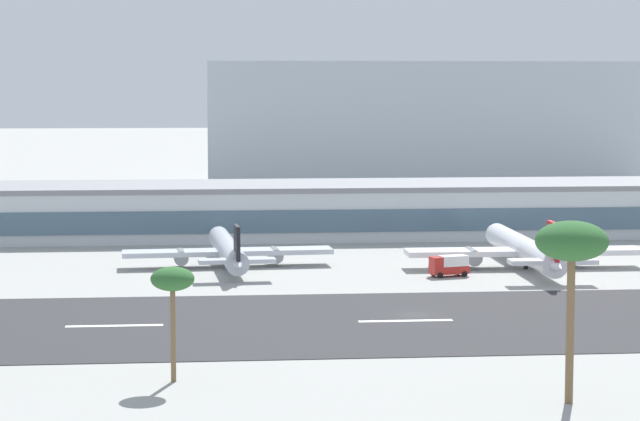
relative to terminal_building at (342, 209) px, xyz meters
name	(u,v)px	position (x,y,z in m)	size (l,w,h in m)	color
ground_plane	(415,315)	(-0.02, -87.74, -5.19)	(1400.00, 1400.00, 0.00)	#9E9E99
runway_strip	(421,321)	(-0.02, -91.88, -5.15)	(800.00, 42.76, 0.08)	#2D2D30
runway_centreline_dash_3	(114,326)	(-38.37, -91.88, -5.11)	(12.00, 1.20, 0.01)	white
runway_centreline_dash_4	(406,321)	(-1.94, -91.88, -5.11)	(12.00, 1.20, 0.01)	white
terminal_building	(342,209)	(0.00, 0.00, 0.00)	(210.80, 25.54, 10.38)	silver
distant_hotel_block	(422,124)	(36.44, 119.76, 12.85)	(124.41, 28.39, 36.09)	#A8B2BC
airliner_black_tail_gate_0	(228,251)	(-23.26, -42.17, -2.47)	(34.59, 40.90, 8.54)	silver
airliner_red_tail_gate_1	(526,250)	(24.70, -48.10, -2.19)	(38.79, 45.14, 9.42)	white
service_box_truck_2	(449,265)	(10.71, -55.24, -3.41)	(6.42, 3.91, 3.25)	#B2231E
palm_tree_0	(572,245)	(6.79, -134.34, 9.81)	(6.83, 6.83, 17.26)	brown
palm_tree_2	(173,282)	(-30.41, -122.17, 4.99)	(4.40, 4.40, 11.70)	brown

